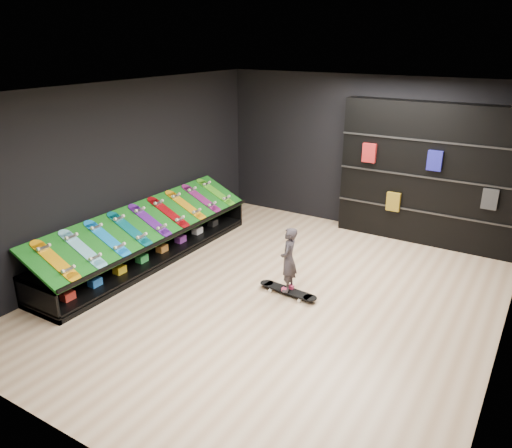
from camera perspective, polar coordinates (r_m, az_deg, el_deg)
The scene contains 19 objects.
floor at distance 7.56m, azimuth 2.46°, elevation -8.27°, with size 6.00×7.00×0.01m, color beige.
ceiling at distance 6.65m, azimuth 2.87°, elevation 14.97°, with size 6.00×7.00×0.01m, color white.
wall_back at distance 10.07m, azimuth 12.46°, elevation 7.81°, with size 6.00×0.02×3.00m, color black.
wall_front at distance 4.49m, azimuth -19.95°, elevation -9.47°, with size 6.00×0.02×3.00m, color black.
wall_left at distance 8.75m, azimuth -14.87°, elevation 5.70°, with size 0.02×7.00×3.00m, color black.
display_rack at distance 8.84m, azimuth -12.10°, elevation -2.48°, with size 0.90×4.50×0.50m, color black, non-canonical shape.
turf_ramp at distance 8.64m, azimuth -12.08°, elevation 0.26°, with size 1.00×4.50×0.04m, color #0E5810.
back_shelving at distance 9.62m, azimuth 19.19°, elevation 5.30°, with size 3.24×0.38×2.60m, color black.
floor_skateboard at distance 7.60m, azimuth 3.65°, elevation -7.81°, with size 0.98×0.22×0.09m, color black, non-canonical shape.
child at distance 7.44m, azimuth 3.71°, elevation -5.46°, with size 0.23×0.16×0.60m, color black.
display_board_0 at distance 7.48m, azimuth -21.97°, elevation -3.91°, with size 0.98×0.22×0.09m, color yellow, non-canonical shape.
display_board_1 at distance 7.74m, azimuth -19.21°, elevation -2.71°, with size 0.98×0.22×0.09m, color #0CB2E5, non-canonical shape.
display_board_2 at distance 8.02m, azimuth -16.64°, elevation -1.60°, with size 0.98×0.22×0.09m, color blue, non-canonical shape.
display_board_3 at distance 8.31m, azimuth -14.25°, elevation -0.56°, with size 0.98×0.22×0.09m, color #0C8C99, non-canonical shape.
display_board_4 at distance 8.63m, azimuth -12.03°, elevation 0.41°, with size 0.98×0.22×0.09m, color purple, non-canonical shape.
display_board_5 at distance 8.95m, azimuth -9.97°, elevation 1.31°, with size 0.98×0.22×0.09m, color red, non-canonical shape.
display_board_6 at distance 9.29m, azimuth -8.06°, elevation 2.15°, with size 0.98×0.22×0.09m, color orange, non-canonical shape.
display_board_7 at distance 9.64m, azimuth -6.28°, elevation 2.92°, with size 0.98×0.22×0.09m, color #2626BF, non-canonical shape.
display_board_8 at distance 10.00m, azimuth -4.62°, elevation 3.63°, with size 0.98×0.22×0.09m, color green, non-canonical shape.
Camera 1 is at (3.19, -5.80, 3.66)m, focal length 35.00 mm.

